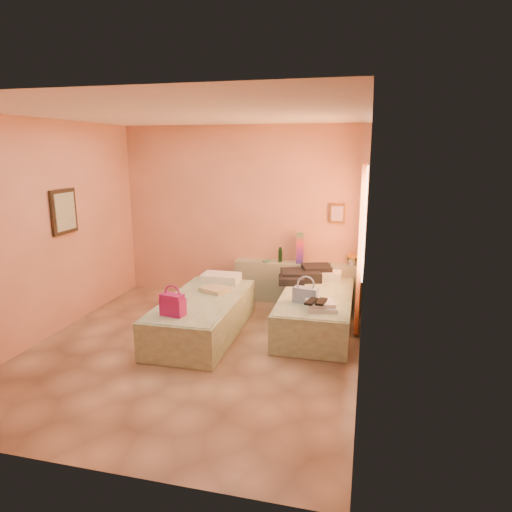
# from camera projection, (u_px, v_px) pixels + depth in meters

# --- Properties ---
(ground) EXTENTS (4.50, 4.50, 0.00)m
(ground) POSITION_uv_depth(u_px,v_px,m) (194.00, 349.00, 5.66)
(ground) COLOR tan
(ground) RESTS_ON ground
(room_walls) EXTENTS (4.02, 4.51, 2.81)m
(room_walls) POSITION_uv_depth(u_px,v_px,m) (221.00, 201.00, 5.74)
(room_walls) COLOR #EFA07F
(room_walls) RESTS_ON ground
(headboard_ledge) EXTENTS (2.05, 0.30, 0.65)m
(headboard_ledge) POSITION_uv_depth(u_px,v_px,m) (298.00, 282.00, 7.35)
(headboard_ledge) COLOR gray
(headboard_ledge) RESTS_ON ground
(bed_left) EXTENTS (0.92, 2.01, 0.50)m
(bed_left) POSITION_uv_depth(u_px,v_px,m) (203.00, 316.00, 6.07)
(bed_left) COLOR beige
(bed_left) RESTS_ON ground
(bed_right) EXTENTS (0.92, 2.01, 0.50)m
(bed_right) POSITION_uv_depth(u_px,v_px,m) (316.00, 311.00, 6.27)
(bed_right) COLOR beige
(bed_right) RESTS_ON ground
(water_bottle) EXTENTS (0.08, 0.08, 0.23)m
(water_bottle) POSITION_uv_depth(u_px,v_px,m) (280.00, 255.00, 7.31)
(water_bottle) COLOR black
(water_bottle) RESTS_ON headboard_ledge
(rainbow_box) EXTENTS (0.13, 0.13, 0.48)m
(rainbow_box) POSITION_uv_depth(u_px,v_px,m) (300.00, 248.00, 7.21)
(rainbow_box) COLOR #B9166B
(rainbow_box) RESTS_ON headboard_ledge
(small_dish) EXTENTS (0.16, 0.16, 0.03)m
(small_dish) POSITION_uv_depth(u_px,v_px,m) (267.00, 261.00, 7.33)
(small_dish) COLOR #4B8966
(small_dish) RESTS_ON headboard_ledge
(green_book) EXTENTS (0.21, 0.17, 0.03)m
(green_book) POSITION_uv_depth(u_px,v_px,m) (324.00, 264.00, 7.11)
(green_book) COLOR #274934
(green_book) RESTS_ON headboard_ledge
(flower_vase) EXTENTS (0.22, 0.22, 0.24)m
(flower_vase) POSITION_uv_depth(u_px,v_px,m) (352.00, 258.00, 7.10)
(flower_vase) COLOR silver
(flower_vase) RESTS_ON headboard_ledge
(magenta_handbag) EXTENTS (0.30, 0.20, 0.26)m
(magenta_handbag) POSITION_uv_depth(u_px,v_px,m) (173.00, 304.00, 5.38)
(magenta_handbag) COLOR #B9166B
(magenta_handbag) RESTS_ON bed_left
(khaki_garment) EXTENTS (0.43, 0.39, 0.06)m
(khaki_garment) POSITION_uv_depth(u_px,v_px,m) (215.00, 290.00, 6.29)
(khaki_garment) COLOR tan
(khaki_garment) RESTS_ON bed_left
(clothes_pile) EXTENTS (0.77, 0.77, 0.19)m
(clothes_pile) POSITION_uv_depth(u_px,v_px,m) (304.00, 274.00, 6.82)
(clothes_pile) COLOR black
(clothes_pile) RESTS_ON bed_right
(blue_handbag) EXTENTS (0.33, 0.19, 0.20)m
(blue_handbag) POSITION_uv_depth(u_px,v_px,m) (306.00, 295.00, 5.82)
(blue_handbag) COLOR #4464A4
(blue_handbag) RESTS_ON bed_right
(towel_stack) EXTENTS (0.41, 0.38, 0.10)m
(towel_stack) POSITION_uv_depth(u_px,v_px,m) (322.00, 306.00, 5.58)
(towel_stack) COLOR white
(towel_stack) RESTS_ON bed_right
(sandal_pair) EXTENTS (0.25, 0.30, 0.03)m
(sandal_pair) POSITION_uv_depth(u_px,v_px,m) (316.00, 302.00, 5.53)
(sandal_pair) COLOR black
(sandal_pair) RESTS_ON towel_stack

